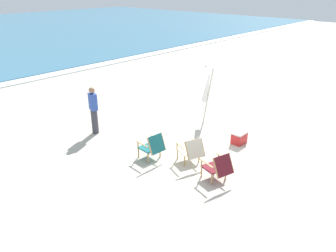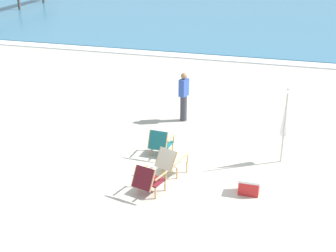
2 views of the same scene
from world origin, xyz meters
name	(u,v)px [view 2 (image 2 of 2)]	position (x,y,z in m)	size (l,w,h in m)	color
ground_plane	(197,174)	(0.00, 0.00, 0.00)	(80.00, 80.00, 0.00)	#B7AF9E
sea	(279,1)	(0.00, 32.03, 0.05)	(80.00, 40.00, 0.10)	teal
surf_band	(251,60)	(0.00, 11.73, 0.03)	(80.00, 1.10, 0.06)	white
beach_chair_front_right	(160,142)	(-1.21, 0.74, 0.43)	(0.63, 0.73, 0.81)	#196066
beach_chair_back_right	(148,179)	(-0.88, -1.31, 0.42)	(0.75, 0.87, 0.79)	maroon
beach_chair_far_center	(171,161)	(-0.63, -0.23, 0.42)	(0.81, 0.92, 0.78)	beige
umbrella_furled_white	(285,116)	(2.05, 1.24, 1.38)	(0.23, 0.43, 2.11)	#B7B2A8
person_near_chairs	(184,96)	(-1.25, 3.48, 0.84)	(0.29, 0.38, 1.63)	#383842
cooler_box	(249,186)	(1.41, -0.56, 0.20)	(0.49, 0.35, 0.40)	red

